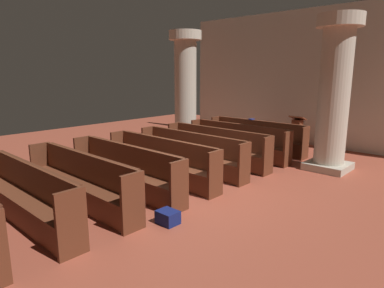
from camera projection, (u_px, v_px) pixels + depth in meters
ground_plane at (190, 187)px, 7.34m from camera, size 19.20×19.20×0.00m
back_wall at (314, 78)px, 11.23m from camera, size 10.00×0.16×4.50m
pew_row_0 at (256, 135)px, 10.67m from camera, size 3.30×0.47×0.95m
pew_row_1 at (238, 140)px, 9.94m from camera, size 3.30×0.46×0.95m
pew_row_2 at (216, 145)px, 9.21m from camera, size 3.30×0.46×0.95m
pew_row_3 at (191, 151)px, 8.49m from camera, size 3.30×0.47×0.95m
pew_row_4 at (161, 159)px, 7.76m from camera, size 3.30×0.46×0.95m
pew_row_5 at (125, 168)px, 7.03m from camera, size 3.30×0.46×0.95m
pew_row_6 at (81, 179)px, 6.30m from camera, size 3.30×0.47×0.95m
pew_row_7 at (25, 193)px, 5.58m from camera, size 3.30×0.46×0.95m
pillar_aisle_side at (334, 92)px, 8.29m from camera, size 1.08×1.08×3.80m
pillar_far_side at (185, 87)px, 11.51m from camera, size 1.08×1.08×3.80m
lectern at (297, 135)px, 11.00m from camera, size 0.48×0.45×1.08m
hymn_book at (252, 119)px, 10.90m from camera, size 0.13×0.21×0.03m
kneeler_box_navy at (168, 217)px, 5.56m from camera, size 0.34×0.28×0.22m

